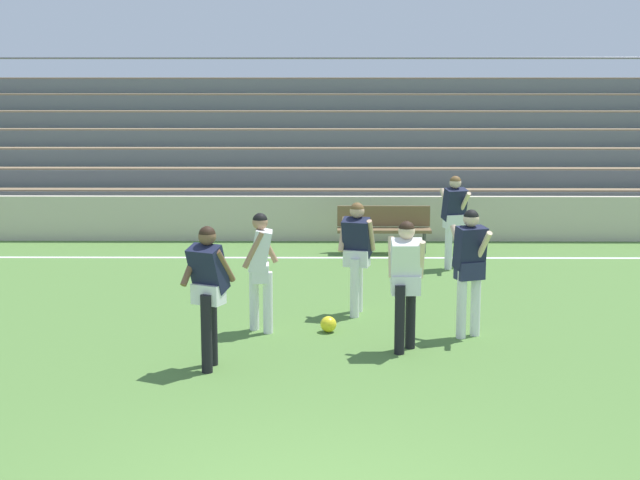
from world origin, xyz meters
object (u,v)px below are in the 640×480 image
at_px(player_dark_on_ball, 357,248).
at_px(player_dark_challenging, 455,214).
at_px(player_dark_deep_cover, 470,261).
at_px(bleacher_stand, 348,145).
at_px(player_white_pressing_high, 261,262).
at_px(player_white_wide_right, 406,274).
at_px(player_dark_wide_left, 208,284).
at_px(soccer_ball, 328,324).
at_px(bench_centre_sideline, 384,225).

distance_m(player_dark_on_ball, player_dark_challenging, 3.68).
relative_size(player_dark_deep_cover, player_dark_challenging, 1.03).
bearing_deg(bleacher_stand, player_white_pressing_high, -97.79).
distance_m(player_white_pressing_high, player_white_wide_right, 2.08).
bearing_deg(player_dark_on_ball, player_dark_challenging, 60.12).
xyz_separation_m(player_white_pressing_high, player_dark_challenging, (3.15, 4.10, 0.02)).
height_order(player_dark_wide_left, player_dark_challenging, player_dark_wide_left).
distance_m(player_white_wide_right, soccer_ball, 1.56).
height_order(player_white_pressing_high, player_dark_deep_cover, player_dark_deep_cover).
relative_size(player_white_pressing_high, player_dark_challenging, 0.98).
xyz_separation_m(player_white_wide_right, soccer_ball, (-0.96, 0.85, -0.88)).
bearing_deg(player_dark_challenging, player_white_wide_right, -104.37).
bearing_deg(player_white_wide_right, player_dark_challenging, 75.63).
xyz_separation_m(player_white_pressing_high, soccer_ball, (0.91, -0.03, -0.86)).
relative_size(player_white_wide_right, soccer_ball, 7.57).
xyz_separation_m(bleacher_stand, player_dark_on_ball, (-0.09, -9.41, -0.73)).
bearing_deg(bench_centre_sideline, soccer_ball, -100.95).
bearing_deg(bench_centre_sideline, player_dark_wide_left, -109.22).
relative_size(bleacher_stand, player_dark_deep_cover, 13.46).
xyz_separation_m(player_white_wide_right, player_dark_challenging, (1.28, 4.98, -0.00)).
xyz_separation_m(player_white_pressing_high, player_dark_wide_left, (-0.50, -1.60, 0.07)).
xyz_separation_m(bleacher_stand, soccer_ball, (-0.50, -10.35, -1.59)).
xyz_separation_m(bench_centre_sideline, player_dark_on_ball, (-0.67, -4.64, 0.43)).
distance_m(player_white_wide_right, player_dark_challenging, 5.15).
relative_size(bench_centre_sideline, soccer_ball, 8.18).
bearing_deg(bench_centre_sideline, player_dark_on_ball, -98.23).
bearing_deg(bleacher_stand, player_dark_on_ball, -90.54).
distance_m(player_dark_on_ball, soccer_ball, 1.34).
distance_m(player_white_pressing_high, player_dark_wide_left, 1.68).
distance_m(bench_centre_sideline, soccer_ball, 5.70).
xyz_separation_m(player_white_wide_right, player_dark_deep_cover, (0.89, 0.65, 0.03)).
height_order(bleacher_stand, player_white_pressing_high, bleacher_stand).
bearing_deg(bench_centre_sideline, player_white_wide_right, -91.02).
xyz_separation_m(bleacher_stand, player_dark_challenging, (1.74, -6.22, -0.72)).
bearing_deg(player_dark_deep_cover, bleacher_stand, 97.34).
height_order(player_dark_deep_cover, player_dark_challenging, player_dark_deep_cover).
height_order(bench_centre_sideline, player_white_wide_right, player_white_wide_right).
relative_size(bench_centre_sideline, player_white_wide_right, 1.08).
distance_m(bench_centre_sideline, player_dark_wide_left, 7.59).
distance_m(player_white_pressing_high, player_dark_challenging, 5.17).
bearing_deg(player_dark_wide_left, player_dark_challenging, 57.35).
height_order(player_dark_deep_cover, player_dark_wide_left, player_dark_wide_left).
bearing_deg(player_dark_challenging, player_white_pressing_high, -127.57).
distance_m(bleacher_stand, soccer_ball, 10.49).
bearing_deg(player_dark_on_ball, player_dark_wide_left, -125.93).
xyz_separation_m(bench_centre_sideline, soccer_ball, (-1.08, -5.58, -0.44)).
relative_size(bleacher_stand, bench_centre_sideline, 12.82).
height_order(bleacher_stand, bench_centre_sideline, bleacher_stand).
relative_size(bench_centre_sideline, player_dark_on_ball, 1.10).
bearing_deg(player_white_wide_right, player_dark_wide_left, -163.13).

